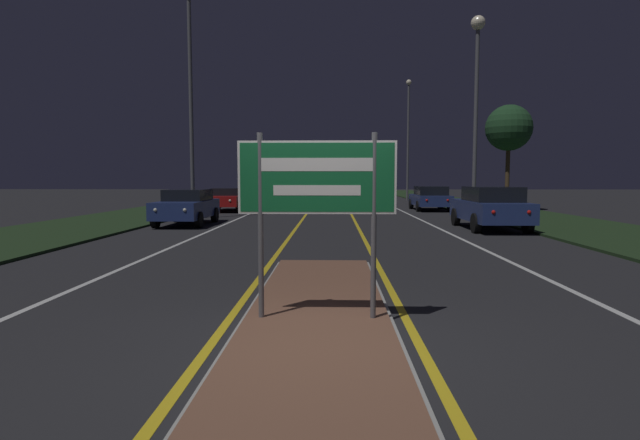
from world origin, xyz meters
name	(u,v)px	position (x,y,z in m)	size (l,w,h in m)	color
ground_plane	(315,345)	(0.00, 0.00, 0.00)	(160.00, 160.00, 0.00)	#232326
median_island	(317,322)	(0.00, 0.76, 0.04)	(1.98, 9.08, 0.10)	#999993
verge_left	(145,214)	(-9.50, 20.00, 0.04)	(5.00, 100.00, 0.08)	#1E3319
verge_right	(515,215)	(9.50, 20.00, 0.04)	(5.00, 100.00, 0.08)	#1E3319
centre_line_yellow_left	(310,209)	(-1.18, 25.00, 0.00)	(0.12, 70.00, 0.01)	gold
centre_line_yellow_right	(349,209)	(1.18, 25.00, 0.00)	(0.12, 70.00, 0.01)	gold
lane_line_white_left	(261,209)	(-4.20, 25.00, 0.00)	(0.12, 70.00, 0.01)	silver
lane_line_white_right	(398,209)	(4.20, 25.00, 0.00)	(0.12, 70.00, 0.01)	silver
edge_line_white_left	(213,209)	(-7.20, 25.00, 0.00)	(0.10, 70.00, 0.01)	silver
edge_line_white_right	(447,209)	(7.20, 25.00, 0.00)	(0.10, 70.00, 0.01)	silver
highway_sign	(317,187)	(0.00, 0.76, 1.77)	(1.99, 0.07, 2.35)	#56565B
streetlight_left_near	(191,85)	(-6.30, 17.51, 6.11)	(0.45, 0.45, 10.37)	#56565B
streetlight_right_near	(477,76)	(6.70, 17.62, 6.49)	(0.64, 0.64, 9.14)	#56565B
streetlight_right_far	(408,129)	(6.58, 37.28, 6.05)	(0.46, 0.46, 10.14)	#56565B
car_receding_0	(490,207)	(5.99, 12.96, 0.83)	(1.98, 4.58, 1.58)	navy
car_receding_1	(430,198)	(5.93, 23.92, 0.74)	(1.99, 4.25, 1.42)	navy
car_receding_2	(358,192)	(2.34, 36.15, 0.74)	(2.01, 4.36, 1.36)	silver
car_receding_3	(354,190)	(2.38, 44.96, 0.71)	(1.89, 4.60, 1.33)	black
car_approaching_0	(187,206)	(-5.71, 14.53, 0.75)	(1.88, 4.21, 1.43)	navy
car_approaching_1	(228,198)	(-5.83, 23.08, 0.72)	(1.96, 4.32, 1.32)	maroon
car_approaching_2	(259,191)	(-5.93, 35.96, 0.79)	(1.90, 4.71, 1.49)	maroon
roadside_palm_right	(509,128)	(10.25, 23.52, 4.72)	(2.62, 2.62, 5.98)	#4C3823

